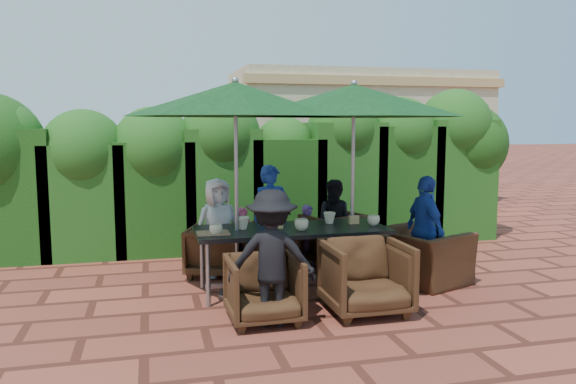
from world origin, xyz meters
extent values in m
plane|color=brown|center=(0.00, 0.00, 0.00)|extent=(80.00, 80.00, 0.00)
cube|color=black|center=(0.01, -0.14, 0.72)|extent=(2.22, 0.90, 0.05)
cube|color=gray|center=(0.01, -0.14, 0.12)|extent=(2.02, 0.05, 0.05)
cylinder|color=gray|center=(-1.00, -0.49, 0.35)|extent=(0.05, 0.05, 0.70)
cylinder|color=gray|center=(-1.00, 0.21, 0.35)|extent=(0.05, 0.05, 0.70)
cylinder|color=gray|center=(1.01, -0.49, 0.35)|extent=(0.05, 0.05, 0.70)
cylinder|color=gray|center=(1.01, 0.21, 0.35)|extent=(0.05, 0.05, 0.70)
cylinder|color=gray|center=(-0.64, -0.15, 0.01)|extent=(0.44, 0.44, 0.03)
cylinder|color=gray|center=(-0.64, -0.15, 1.20)|extent=(0.04, 0.04, 2.40)
cone|color=black|center=(-0.64, -0.15, 2.22)|extent=(2.42, 2.42, 0.38)
sphere|color=gray|center=(-0.64, -0.15, 2.42)|extent=(0.08, 0.08, 0.08)
cylinder|color=gray|center=(0.78, -0.07, 0.01)|extent=(0.44, 0.44, 0.03)
cylinder|color=gray|center=(0.78, -0.07, 1.20)|extent=(0.04, 0.04, 2.40)
cone|color=black|center=(0.78, -0.07, 2.22)|extent=(2.58, 2.58, 0.38)
sphere|color=gray|center=(0.78, -0.07, 2.42)|extent=(0.08, 0.08, 0.08)
imported|color=black|center=(-0.78, 0.78, 0.35)|extent=(0.86, 0.83, 0.70)
imported|color=black|center=(-0.01, 0.70, 0.36)|extent=(0.89, 0.86, 0.72)
imported|color=black|center=(0.91, 0.90, 0.40)|extent=(0.97, 0.94, 0.80)
imported|color=black|center=(-0.51, -1.08, 0.36)|extent=(0.72, 0.67, 0.73)
imported|color=black|center=(0.56, -1.08, 0.42)|extent=(0.82, 0.76, 0.83)
imported|color=black|center=(1.65, -0.19, 0.44)|extent=(0.97, 1.17, 0.88)
imported|color=silver|center=(-0.74, 0.77, 0.63)|extent=(0.70, 0.52, 1.26)
imported|color=#1D3D9E|center=(-0.03, 0.80, 0.71)|extent=(0.54, 0.45, 1.41)
imported|color=black|center=(0.91, 0.90, 0.59)|extent=(0.66, 0.55, 1.19)
imported|color=black|center=(-0.45, -1.17, 0.66)|extent=(0.92, 0.59, 1.33)
imported|color=#1D3D9E|center=(1.68, -0.21, 0.66)|extent=(0.42, 0.79, 1.33)
imported|color=#F2558A|center=(-0.40, 0.85, 0.43)|extent=(0.35, 0.30, 0.86)
imported|color=#6D4597|center=(0.52, 0.96, 0.42)|extent=(0.34, 0.29, 0.84)
imported|color=#238232|center=(1.37, 4.09, 0.76)|extent=(1.50, 1.05, 1.52)
imported|color=#F2558A|center=(2.75, 4.40, 0.79)|extent=(0.87, 0.70, 1.57)
imported|color=gray|center=(3.67, 4.32, 0.89)|extent=(1.18, 1.18, 1.79)
imported|color=beige|center=(-0.89, -0.34, 0.81)|extent=(0.15, 0.15, 0.12)
imported|color=beige|center=(-0.56, -0.09, 0.82)|extent=(0.15, 0.15, 0.14)
imported|color=beige|center=(0.08, -0.32, 0.81)|extent=(0.16, 0.16, 0.13)
imported|color=beige|center=(0.52, 0.02, 0.82)|extent=(0.15, 0.15, 0.14)
imported|color=beige|center=(0.99, -0.22, 0.81)|extent=(0.15, 0.15, 0.12)
cylinder|color=#B20C0A|center=(-0.17, -0.09, 0.83)|extent=(0.04, 0.04, 0.17)
cylinder|color=#4C230C|center=(-0.13, -0.03, 0.83)|extent=(0.04, 0.04, 0.17)
cube|color=#9F6F4D|center=(-0.92, -0.28, 0.76)|extent=(0.35, 0.25, 0.02)
cube|color=tan|center=(-0.16, -0.14, 0.80)|extent=(0.12, 0.06, 0.10)
cube|color=tan|center=(0.80, -0.07, 0.80)|extent=(0.12, 0.06, 0.10)
cube|color=#14360E|center=(-3.50, 2.30, 0.94)|extent=(1.15, 0.95, 1.88)
sphere|color=#14360E|center=(-3.50, 2.30, 1.78)|extent=(0.93, 0.93, 0.93)
cube|color=#14360E|center=(-2.50, 2.30, 0.83)|extent=(1.15, 0.95, 1.65)
sphere|color=#14360E|center=(-2.50, 2.30, 1.55)|extent=(1.22, 1.22, 1.22)
cube|color=#14360E|center=(-1.50, 2.30, 0.84)|extent=(1.15, 0.95, 1.69)
sphere|color=#14360E|center=(-1.50, 2.30, 1.59)|extent=(1.24, 1.24, 1.24)
cube|color=#14360E|center=(-0.50, 2.30, 0.94)|extent=(1.15, 0.95, 1.87)
sphere|color=#14360E|center=(-0.50, 2.30, 1.77)|extent=(1.22, 1.22, 1.22)
cube|color=#14360E|center=(0.50, 2.30, 0.86)|extent=(1.15, 0.95, 1.71)
sphere|color=#14360E|center=(0.50, 2.30, 1.61)|extent=(0.92, 0.92, 0.92)
cube|color=#14360E|center=(1.50, 2.30, 0.98)|extent=(1.15, 0.95, 1.97)
sphere|color=#14360E|center=(1.50, 2.30, 1.87)|extent=(1.18, 1.18, 1.18)
cube|color=#14360E|center=(2.50, 2.30, 0.95)|extent=(1.15, 0.95, 1.91)
sphere|color=#14360E|center=(2.50, 2.30, 1.81)|extent=(1.17, 1.17, 1.17)
cube|color=#14360E|center=(3.50, 2.30, 1.00)|extent=(1.15, 0.95, 2.01)
sphere|color=#14360E|center=(3.50, 2.30, 1.91)|extent=(1.25, 1.25, 1.25)
sphere|color=#14360E|center=(3.80, 2.40, 1.60)|extent=(1.40, 1.40, 1.40)
cube|color=beige|center=(3.50, 7.00, 1.60)|extent=(6.00, 3.00, 3.20)
cube|color=tan|center=(3.50, 5.55, 2.90)|extent=(6.20, 0.25, 0.20)
camera|label=1|loc=(-1.58, -6.35, 1.95)|focal=35.00mm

